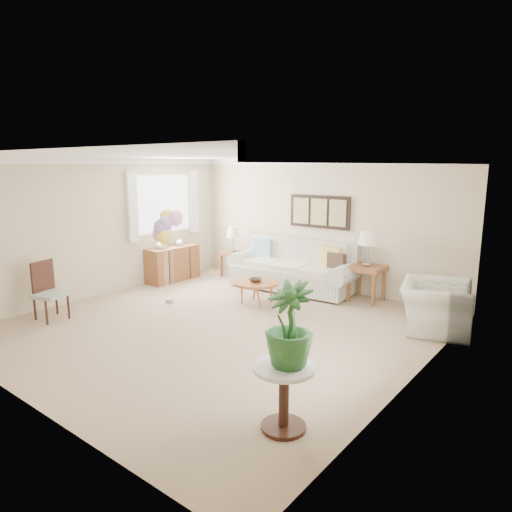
% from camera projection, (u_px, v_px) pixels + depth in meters
% --- Properties ---
extents(ground_plane, '(6.00, 6.00, 0.00)m').
position_uv_depth(ground_plane, '(220.00, 326.00, 7.12)').
color(ground_plane, tan).
extents(room_shell, '(6.04, 6.04, 2.60)m').
position_uv_depth(room_shell, '(217.00, 221.00, 6.94)').
color(room_shell, '#C1B49B').
rests_on(room_shell, ground).
extents(wall_art_triptych, '(1.35, 0.06, 0.65)m').
position_uv_depth(wall_art_triptych, '(319.00, 212.00, 9.10)').
color(wall_art_triptych, black).
rests_on(wall_art_triptych, ground).
extents(sofa, '(2.75, 1.17, 0.99)m').
position_uv_depth(sofa, '(295.00, 270.00, 9.17)').
color(sofa, silver).
rests_on(sofa, ground).
extents(end_table_left, '(0.52, 0.47, 0.57)m').
position_uv_depth(end_table_left, '(234.00, 256.00, 10.20)').
color(end_table_left, brown).
rests_on(end_table_left, ground).
extents(end_table_right, '(0.61, 0.55, 0.66)m').
position_uv_depth(end_table_right, '(367.00, 272.00, 8.32)').
color(end_table_right, brown).
rests_on(end_table_right, ground).
extents(lamp_left, '(0.31, 0.31, 0.56)m').
position_uv_depth(lamp_left, '(233.00, 233.00, 10.10)').
color(lamp_left, gray).
rests_on(lamp_left, end_table_left).
extents(lamp_right, '(0.37, 0.37, 0.65)m').
position_uv_depth(lamp_right, '(368.00, 239.00, 8.20)').
color(lamp_right, gray).
rests_on(lamp_right, end_table_right).
extents(coffee_table, '(0.81, 0.81, 0.41)m').
position_uv_depth(coffee_table, '(257.00, 283.00, 8.21)').
color(coffee_table, '#A3532D').
rests_on(coffee_table, ground).
extents(decor_bowl, '(0.28, 0.28, 0.06)m').
position_uv_depth(decor_bowl, '(256.00, 280.00, 8.19)').
color(decor_bowl, black).
rests_on(decor_bowl, coffee_table).
extents(armchair, '(1.24, 1.34, 0.73)m').
position_uv_depth(armchair, '(436.00, 307.00, 6.89)').
color(armchair, silver).
rests_on(armchair, ground).
extents(side_table, '(0.59, 0.59, 0.64)m').
position_uv_depth(side_table, '(284.00, 382.00, 4.25)').
color(side_table, silver).
rests_on(side_table, ground).
extents(potted_plant, '(0.50, 0.50, 0.80)m').
position_uv_depth(potted_plant, '(289.00, 324.00, 4.16)').
color(potted_plant, '#1D5119').
rests_on(potted_plant, side_table).
extents(accent_chair, '(0.57, 0.57, 0.95)m').
position_uv_depth(accent_chair, '(48.00, 289.00, 7.37)').
color(accent_chair, gray).
rests_on(accent_chair, ground).
extents(credenza, '(0.46, 1.20, 0.74)m').
position_uv_depth(credenza, '(173.00, 264.00, 9.88)').
color(credenza, brown).
rests_on(credenza, ground).
extents(vase_white, '(0.23, 0.23, 0.21)m').
position_uv_depth(vase_white, '(161.00, 244.00, 9.53)').
color(vase_white, white).
rests_on(vase_white, credenza).
extents(vase_sage, '(0.18, 0.18, 0.17)m').
position_uv_depth(vase_sage, '(180.00, 242.00, 9.93)').
color(vase_sage, '#BABABA').
rests_on(vase_sage, credenza).
extents(balloon_cluster, '(0.55, 0.50, 1.71)m').
position_uv_depth(balloon_cluster, '(165.00, 227.00, 8.02)').
color(balloon_cluster, gray).
rests_on(balloon_cluster, ground).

